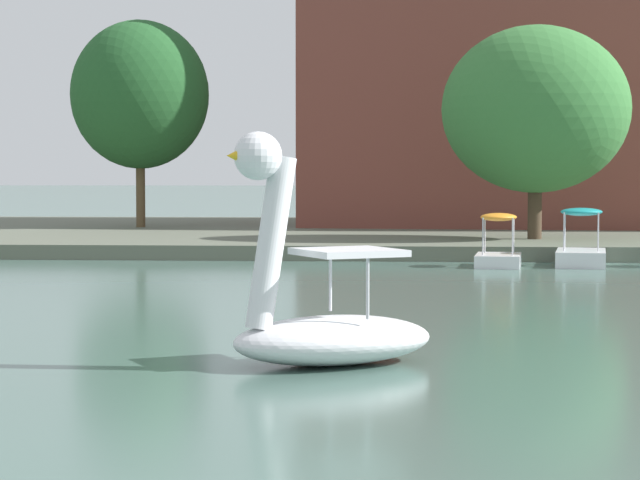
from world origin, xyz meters
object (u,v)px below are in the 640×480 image
at_px(parked_van, 637,199).
at_px(swan_boat, 323,315).
at_px(tree_sapling_by_fence, 140,95).
at_px(tree_broadleaf_right, 536,109).
at_px(pedal_boat_teal, 581,250).
at_px(pedal_boat_orange, 498,249).

bearing_deg(parked_van, swan_boat, -105.88).
relative_size(swan_boat, tree_sapling_by_fence, 0.41).
bearing_deg(swan_boat, tree_sapling_by_fence, 105.96).
height_order(swan_boat, tree_broadleaf_right, tree_broadleaf_right).
height_order(pedal_boat_teal, tree_sapling_by_fence, tree_sapling_by_fence).
relative_size(pedal_boat_teal, tree_sapling_by_fence, 0.34).
distance_m(swan_boat, pedal_boat_teal, 17.92).
bearing_deg(tree_sapling_by_fence, pedal_boat_orange, -47.87).
bearing_deg(tree_broadleaf_right, tree_sapling_by_fence, 151.01).
height_order(swan_boat, pedal_boat_teal, swan_boat).
bearing_deg(tree_broadleaf_right, pedal_boat_orange, -103.83).
bearing_deg(pedal_boat_teal, swan_boat, -106.93).
bearing_deg(pedal_boat_orange, pedal_boat_teal, 11.94).
xyz_separation_m(swan_boat, pedal_boat_orange, (3.16, 16.71, -0.18)).
bearing_deg(swan_boat, parked_van, 74.12).
bearing_deg(pedal_boat_orange, tree_broadleaf_right, 76.17).
bearing_deg(tree_sapling_by_fence, swan_boat, -74.04).
distance_m(pedal_boat_orange, parked_van, 16.01).
bearing_deg(parked_van, pedal_boat_orange, -111.39).
distance_m(tree_broadleaf_right, tree_sapling_by_fence, 14.88).
relative_size(tree_sapling_by_fence, parked_van, 1.58).
bearing_deg(parked_van, tree_broadleaf_right, -115.65).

